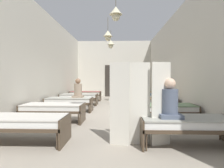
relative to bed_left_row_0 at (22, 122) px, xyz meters
name	(u,v)px	position (x,y,z in m)	size (l,w,h in m)	color
ground_plane	(111,113)	(1.72, 3.80, -0.49)	(6.14, 13.75, 0.10)	#9E9384
room_shell	(112,63)	(1.72, 5.05, 1.69)	(5.94, 13.35, 4.23)	beige
bed_left_row_0	(22,122)	(0.00, 0.00, 0.00)	(1.90, 0.84, 0.57)	#473828
bed_right_row_0	(186,124)	(3.44, 0.00, 0.00)	(1.90, 0.84, 0.57)	#473828
bed_left_row_1	(53,108)	(0.00, 1.90, 0.00)	(1.90, 0.84, 0.57)	#473828
bed_right_row_1	(164,109)	(3.44, 1.90, 0.00)	(1.90, 0.84, 0.57)	#473828
bed_left_row_2	(69,101)	(0.00, 3.80, 0.00)	(1.90, 0.84, 0.57)	#473828
bed_right_row_2	(152,101)	(3.44, 3.80, 0.00)	(1.90, 0.84, 0.57)	#473828
bed_left_row_3	(79,96)	(0.00, 5.70, 0.00)	(1.90, 0.84, 0.57)	#473828
bed_right_row_3	(146,97)	(3.44, 5.70, 0.00)	(1.90, 0.84, 0.57)	#473828
bed_left_row_4	(85,94)	(0.00, 7.60, 0.00)	(1.90, 0.84, 0.57)	#473828
bed_right_row_4	(141,94)	(3.44, 7.60, 0.00)	(1.90, 0.84, 0.57)	#473828
nurse_near_aisle	(113,92)	(1.69, 7.43, 0.09)	(0.52, 0.52, 1.49)	white
patient_seated_primary	(170,103)	(3.09, -0.04, 0.43)	(0.44, 0.44, 0.80)	#515B70
patient_seated_secondary	(78,90)	(0.35, 3.88, 0.43)	(0.44, 0.44, 0.80)	gray
potted_plant	(118,88)	(2.02, 6.92, 0.36)	(0.62, 0.62, 1.29)	brown
privacy_screen	(140,104)	(2.49, -0.02, 0.41)	(1.25, 0.16, 1.70)	silver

